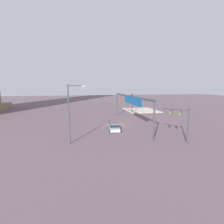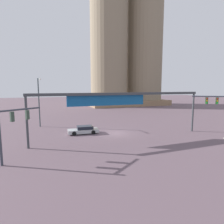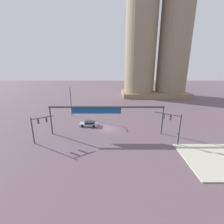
{
  "view_description": "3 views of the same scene",
  "coord_description": "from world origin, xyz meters",
  "views": [
    {
      "loc": [
        -35.49,
        8.2,
        8.57
      ],
      "look_at": [
        1.34,
        0.6,
        2.63
      ],
      "focal_mm": 26.58,
      "sensor_mm": 36.0,
      "label": 1
    },
    {
      "loc": [
        -10.66,
        -26.69,
        7.14
      ],
      "look_at": [
        -1.49,
        -2.55,
        3.74
      ],
      "focal_mm": 30.08,
      "sensor_mm": 36.0,
      "label": 2
    },
    {
      "loc": [
        1.17,
        -36.09,
        15.09
      ],
      "look_at": [
        1.33,
        0.73,
        3.97
      ],
      "focal_mm": 25.37,
      "sensor_mm": 36.0,
      "label": 3
    }
  ],
  "objects": [
    {
      "name": "ground_plane",
      "position": [
        0.0,
        0.0,
        0.0
      ],
      "size": [
        238.43,
        238.43,
        0.0
      ],
      "primitive_type": "plane",
      "color": "#624E57"
    },
    {
      "name": "streetlamp_curved_arm",
      "position": [
        -10.96,
        9.27,
        5.07
      ],
      "size": [
        0.67,
        2.68,
        8.77
      ],
      "rotation": [
        0.0,
        0.0,
        -1.41
      ],
      "color": "#354245",
      "rests_on": "ground"
    },
    {
      "name": "traffic_signal_near_corner",
      "position": [
        12.95,
        -7.81,
        4.27
      ],
      "size": [
        4.35,
        3.43,
        6.35
      ],
      "rotation": [
        0.0,
        0.0,
        2.52
      ],
      "color": "#333947",
      "rests_on": "ground"
    },
    {
      "name": "sidewalk_corner",
      "position": [
        19.25,
        -13.53,
        0.07
      ],
      "size": [
        12.26,
        10.44,
        0.15
      ],
      "primitive_type": "cube",
      "color": "#BCB7A6",
      "rests_on": "ground"
    },
    {
      "name": "sedan_car_approaching",
      "position": [
        -4.66,
        1.51,
        0.58
      ],
      "size": [
        4.76,
        2.19,
        1.21
      ],
      "rotation": [
        0.0,
        0.0,
        3.07
      ],
      "color": "#ADB2B3",
      "rests_on": "ground"
    },
    {
      "name": "overhead_sign_gantry",
      "position": [
        -0.58,
        -3.15,
        5.51
      ],
      "size": [
        25.0,
        0.43,
        6.45
      ],
      "color": "#373B3F",
      "rests_on": "ground"
    },
    {
      "name": "traffic_signal_opposite_side",
      "position": [
        -13.42,
        -7.15,
        3.7
      ],
      "size": [
        3.61,
        2.51,
        5.41
      ],
      "rotation": [
        0.0,
        0.0,
        0.59
      ],
      "color": "#343944",
      "rests_on": "ground"
    }
  ]
}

